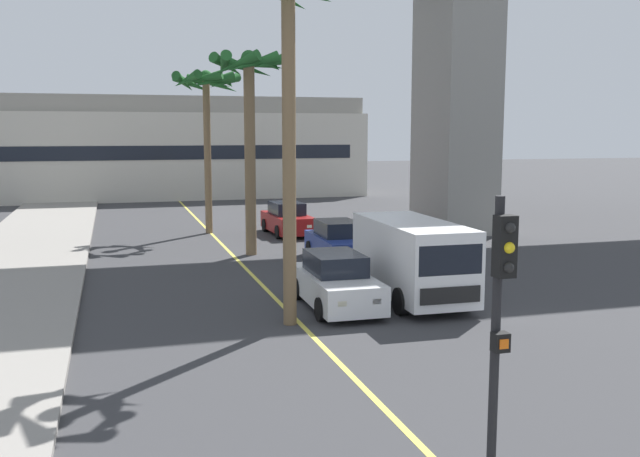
{
  "coord_description": "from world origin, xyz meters",
  "views": [
    {
      "loc": [
        -4.56,
        -1.39,
        4.98
      ],
      "look_at": [
        0.0,
        14.0,
        2.75
      ],
      "focal_mm": 39.43,
      "sensor_mm": 36.0,
      "label": 1
    }
  ],
  "objects_px": {
    "car_queue_third": "(287,220)",
    "traffic_light_median_near": "(499,316)",
    "palm_tree_mid_median": "(250,94)",
    "palm_tree_far_median": "(288,32)",
    "car_queue_second": "(338,243)",
    "palm_tree_near_median": "(206,96)",
    "car_queue_front": "(336,283)",
    "delivery_van": "(412,257)"
  },
  "relations": [
    {
      "from": "car_queue_front",
      "to": "traffic_light_median_near",
      "type": "relative_size",
      "value": 0.98
    },
    {
      "from": "car_queue_second",
      "to": "palm_tree_far_median",
      "type": "relative_size",
      "value": 0.46
    },
    {
      "from": "car_queue_front",
      "to": "traffic_light_median_near",
      "type": "distance_m",
      "value": 11.41
    },
    {
      "from": "car_queue_second",
      "to": "car_queue_third",
      "type": "xyz_separation_m",
      "value": [
        -0.17,
        7.52,
        0.0
      ]
    },
    {
      "from": "car_queue_second",
      "to": "palm_tree_near_median",
      "type": "bearing_deg",
      "value": 112.68
    },
    {
      "from": "traffic_light_median_near",
      "to": "palm_tree_near_median",
      "type": "relative_size",
      "value": 0.53
    },
    {
      "from": "car_queue_second",
      "to": "palm_tree_mid_median",
      "type": "height_order",
      "value": "palm_tree_mid_median"
    },
    {
      "from": "car_queue_third",
      "to": "traffic_light_median_near",
      "type": "distance_m",
      "value": 25.81
    },
    {
      "from": "car_queue_second",
      "to": "delivery_van",
      "type": "bearing_deg",
      "value": -88.71
    },
    {
      "from": "delivery_van",
      "to": "palm_tree_mid_median",
      "type": "height_order",
      "value": "palm_tree_mid_median"
    },
    {
      "from": "car_queue_second",
      "to": "palm_tree_far_median",
      "type": "distance_m",
      "value": 11.26
    },
    {
      "from": "delivery_van",
      "to": "palm_tree_mid_median",
      "type": "relative_size",
      "value": 0.65
    },
    {
      "from": "car_queue_front",
      "to": "palm_tree_far_median",
      "type": "distance_m",
      "value": 7.01
    },
    {
      "from": "car_queue_second",
      "to": "palm_tree_mid_median",
      "type": "xyz_separation_m",
      "value": [
        -2.94,
        2.39,
        5.7
      ]
    },
    {
      "from": "delivery_van",
      "to": "car_queue_second",
      "type": "bearing_deg",
      "value": 91.29
    },
    {
      "from": "palm_tree_mid_median",
      "to": "palm_tree_far_median",
      "type": "height_order",
      "value": "palm_tree_far_median"
    },
    {
      "from": "car_queue_front",
      "to": "delivery_van",
      "type": "height_order",
      "value": "delivery_van"
    },
    {
      "from": "car_queue_front",
      "to": "palm_tree_near_median",
      "type": "bearing_deg",
      "value": 95.36
    },
    {
      "from": "car_queue_front",
      "to": "car_queue_third",
      "type": "bearing_deg",
      "value": 81.63
    },
    {
      "from": "car_queue_second",
      "to": "palm_tree_near_median",
      "type": "height_order",
      "value": "palm_tree_near_median"
    },
    {
      "from": "palm_tree_near_median",
      "to": "palm_tree_far_median",
      "type": "distance_m",
      "value": 17.18
    },
    {
      "from": "car_queue_front",
      "to": "palm_tree_near_median",
      "type": "xyz_separation_m",
      "value": [
        -1.49,
        15.85,
        5.95
      ]
    },
    {
      "from": "car_queue_front",
      "to": "palm_tree_far_median",
      "type": "relative_size",
      "value": 0.45
    },
    {
      "from": "car_queue_second",
      "to": "delivery_van",
      "type": "relative_size",
      "value": 0.78
    },
    {
      "from": "palm_tree_far_median",
      "to": "delivery_van",
      "type": "bearing_deg",
      "value": 20.5
    },
    {
      "from": "car_queue_third",
      "to": "palm_tree_mid_median",
      "type": "xyz_separation_m",
      "value": [
        -2.77,
        -5.13,
        5.7
      ]
    },
    {
      "from": "car_queue_third",
      "to": "traffic_light_median_near",
      "type": "height_order",
      "value": "traffic_light_median_near"
    },
    {
      "from": "traffic_light_median_near",
      "to": "palm_tree_far_median",
      "type": "xyz_separation_m",
      "value": [
        -0.22,
        9.82,
        4.68
      ]
    },
    {
      "from": "car_queue_third",
      "to": "palm_tree_mid_median",
      "type": "bearing_deg",
      "value": -118.34
    },
    {
      "from": "delivery_van",
      "to": "palm_tree_near_median",
      "type": "bearing_deg",
      "value": 104.08
    },
    {
      "from": "car_queue_front",
      "to": "palm_tree_mid_median",
      "type": "distance_m",
      "value": 10.86
    },
    {
      "from": "car_queue_second",
      "to": "palm_tree_near_median",
      "type": "distance_m",
      "value": 11.44
    },
    {
      "from": "palm_tree_near_median",
      "to": "palm_tree_far_median",
      "type": "relative_size",
      "value": 0.87
    },
    {
      "from": "car_queue_front",
      "to": "car_queue_third",
      "type": "height_order",
      "value": "same"
    },
    {
      "from": "car_queue_front",
      "to": "palm_tree_near_median",
      "type": "distance_m",
      "value": 16.99
    },
    {
      "from": "traffic_light_median_near",
      "to": "palm_tree_far_median",
      "type": "height_order",
      "value": "palm_tree_far_median"
    },
    {
      "from": "car_queue_second",
      "to": "traffic_light_median_near",
      "type": "relative_size",
      "value": 0.99
    },
    {
      "from": "palm_tree_near_median",
      "to": "car_queue_second",
      "type": "bearing_deg",
      "value": -67.32
    },
    {
      "from": "traffic_light_median_near",
      "to": "palm_tree_near_median",
      "type": "xyz_separation_m",
      "value": [
        -0.02,
        26.98,
        3.96
      ]
    },
    {
      "from": "car_queue_front",
      "to": "car_queue_second",
      "type": "bearing_deg",
      "value": 71.53
    },
    {
      "from": "car_queue_third",
      "to": "palm_tree_far_median",
      "type": "relative_size",
      "value": 0.46
    },
    {
      "from": "palm_tree_far_median",
      "to": "car_queue_front",
      "type": "bearing_deg",
      "value": 37.95
    }
  ]
}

